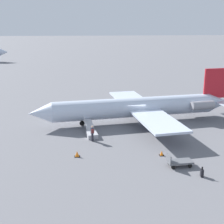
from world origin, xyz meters
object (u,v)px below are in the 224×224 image
at_px(luggage_cart, 179,161).
at_px(suitcase, 202,173).
at_px(boarding_stairs, 91,132).
at_px(passenger, 92,132).
at_px(airplane_main, 141,107).

height_order(luggage_cart, suitcase, luggage_cart).
bearing_deg(suitcase, boarding_stairs, -51.57).
xyz_separation_m(luggage_cart, suitcase, (-1.31, 2.08, -0.13)).
xyz_separation_m(boarding_stairs, suitcase, (-8.55, 10.77, -0.04)).
bearing_deg(passenger, suitcase, -143.79).
bearing_deg(luggage_cart, suitcase, 118.65).
relative_size(luggage_cart, suitcase, 2.57).
relative_size(passenger, luggage_cart, 0.77).
xyz_separation_m(airplane_main, passenger, (6.49, 6.33, -0.94)).
relative_size(boarding_stairs, passenger, 2.36).
distance_m(airplane_main, passenger, 9.12).
height_order(passenger, suitcase, passenger).
distance_m(passenger, luggage_cart, 10.04).
distance_m(boarding_stairs, suitcase, 13.75).
bearing_deg(airplane_main, passenger, 37.24).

